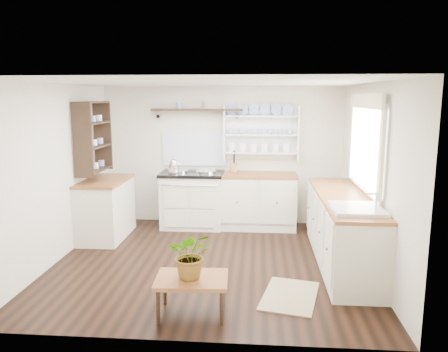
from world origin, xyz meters
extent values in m
cube|color=black|center=(0.00, 0.00, 0.00)|extent=(4.00, 3.80, 0.01)
cube|color=silver|center=(0.00, 1.90, 1.15)|extent=(4.00, 0.02, 2.30)
cube|color=silver|center=(2.00, 0.00, 1.15)|extent=(0.02, 3.80, 2.30)
cube|color=silver|center=(-2.00, 0.00, 1.15)|extent=(0.02, 3.80, 2.30)
cube|color=white|center=(0.00, 0.00, 2.30)|extent=(4.00, 3.80, 0.01)
cube|color=white|center=(1.96, 0.15, 1.50)|extent=(0.04, 1.40, 1.00)
cube|color=white|center=(1.94, 0.15, 1.50)|extent=(0.02, 1.50, 1.10)
cube|color=#FEFECB|center=(1.92, 0.15, 2.08)|extent=(0.04, 1.55, 0.18)
cube|color=silver|center=(-0.47, 1.57, 0.43)|extent=(0.98, 0.64, 0.87)
cube|color=black|center=(-0.47, 1.57, 0.89)|extent=(1.02, 0.68, 0.05)
cylinder|color=silver|center=(-0.69, 1.57, 0.93)|extent=(0.33, 0.33, 0.03)
cylinder|color=silver|center=(-0.24, 1.57, 0.93)|extent=(0.33, 0.33, 0.03)
cylinder|color=silver|center=(-0.47, 1.21, 0.77)|extent=(0.89, 0.02, 0.02)
cube|color=#ECE5CB|center=(0.60, 1.60, 0.44)|extent=(1.25, 0.60, 0.88)
cube|color=brown|center=(0.60, 1.60, 0.88)|extent=(1.27, 0.63, 0.04)
cube|color=#ECE5CB|center=(1.70, 0.10, 0.44)|extent=(0.60, 2.40, 0.88)
cube|color=brown|center=(1.70, 0.10, 0.88)|extent=(0.62, 2.43, 0.04)
cube|color=white|center=(1.70, -0.65, 0.80)|extent=(0.55, 0.60, 0.28)
cylinder|color=silver|center=(1.90, -0.65, 1.00)|extent=(0.02, 0.02, 0.22)
cube|color=#ECE5CB|center=(-1.70, 0.90, 0.44)|extent=(0.60, 1.10, 0.88)
cube|color=brown|center=(-1.70, 0.90, 0.88)|extent=(0.62, 1.13, 0.04)
cube|color=white|center=(0.65, 1.88, 1.55)|extent=(1.20, 0.03, 0.90)
cube|color=white|center=(0.65, 1.79, 1.55)|extent=(1.20, 0.22, 0.02)
cylinder|color=navy|center=(0.65, 1.80, 1.82)|extent=(0.20, 0.02, 0.20)
cube|color=black|center=(-0.40, 1.77, 1.92)|extent=(1.50, 0.24, 0.04)
cone|color=black|center=(-1.05, 1.84, 1.81)|extent=(0.06, 0.20, 0.06)
cone|color=black|center=(0.25, 1.84, 1.81)|extent=(0.06, 0.20, 0.06)
cube|color=black|center=(-1.84, 0.90, 1.55)|extent=(0.28, 0.80, 1.05)
cylinder|color=#A0753A|center=(0.21, 1.68, 0.98)|extent=(0.13, 0.13, 0.15)
cube|color=brown|center=(-0.02, -1.40, 0.36)|extent=(0.73, 0.54, 0.04)
cylinder|color=black|center=(-0.32, -1.62, 0.17)|extent=(0.04, 0.04, 0.34)
cylinder|color=black|center=(-0.34, -1.21, 0.17)|extent=(0.04, 0.04, 0.34)
cylinder|color=black|center=(0.29, -1.59, 0.17)|extent=(0.04, 0.04, 0.34)
cylinder|color=black|center=(0.27, -1.18, 0.17)|extent=(0.04, 0.04, 0.34)
imported|color=#3F7233|center=(-0.02, -1.40, 0.62)|extent=(0.45, 0.40, 0.48)
cube|color=olive|center=(0.97, -0.94, 0.01)|extent=(0.72, 0.95, 0.02)
camera|label=1|loc=(0.61, -5.39, 2.13)|focal=35.00mm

